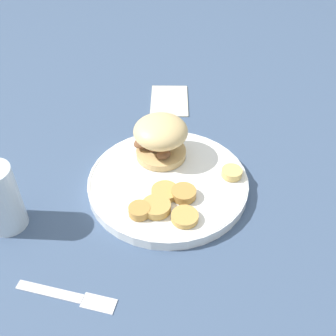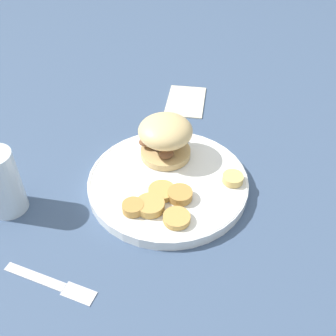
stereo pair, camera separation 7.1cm
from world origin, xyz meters
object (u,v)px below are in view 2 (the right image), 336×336
dinner_plate (168,182)px  fork (51,282)px  drinking_glass (1,183)px  sandwich (166,136)px

dinner_plate → fork: dinner_plate is taller
dinner_plate → drinking_glass: 0.29m
dinner_plate → drinking_glass: bearing=-173.3°
fork → drinking_glass: size_ratio=1.20×
dinner_plate → sandwich: sandwich is taller
fork → dinner_plate: bearing=45.5°
dinner_plate → sandwich: 0.09m
dinner_plate → drinking_glass: (-0.29, -0.03, 0.05)m
fork → drinking_glass: drinking_glass is taller
fork → sandwich: bearing=54.0°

